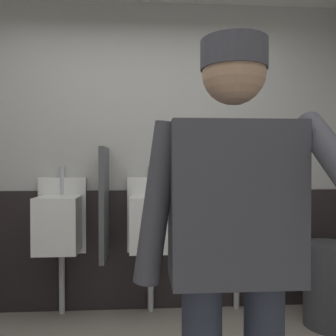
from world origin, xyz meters
The scene contains 8 objects.
wall_back centered at (0.00, 1.67, 1.33)m, with size 4.30×0.12×2.66m, color #B2B2AD.
wainscot_band_back centered at (0.00, 1.59, 0.52)m, with size 3.70×0.03×1.03m, color black.
urinal_left centered at (-0.63, 1.45, 0.78)m, with size 0.40×0.34×1.24m.
urinal_middle centered at (0.12, 1.45, 0.78)m, with size 0.40×0.34×1.24m.
urinal_right centered at (0.87, 1.45, 0.78)m, with size 0.40×0.34×1.24m.
privacy_divider_panel centered at (-0.26, 1.38, 0.95)m, with size 0.04×0.40×0.90m, color #4C4C51.
person centered at (0.38, -0.30, 1.00)m, with size 0.66×0.60×1.70m.
trash_bin centered at (1.51, 1.16, 0.32)m, with size 0.39×0.39×0.65m, color #38383D.
Camera 1 is at (0.07, -1.51, 1.28)m, focal length 38.11 mm.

